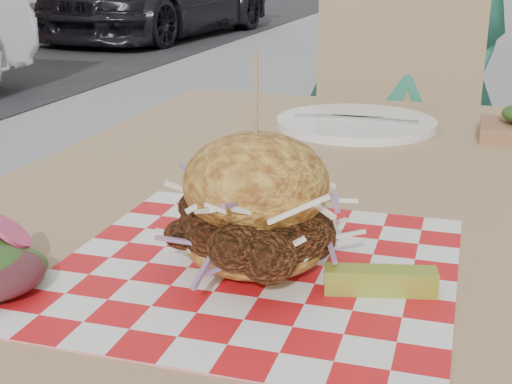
{
  "coord_description": "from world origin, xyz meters",
  "views": [
    {
      "loc": [
        0.44,
        -1.16,
        1.03
      ],
      "look_at": [
        0.26,
        -0.58,
        0.82
      ],
      "focal_mm": 50.0,
      "sensor_mm": 36.0,
      "label": 1
    }
  ],
  "objects_px": {
    "sandwich": "(256,211)",
    "diner": "(400,31)",
    "patio_chair": "(384,152)",
    "patio_table": "(310,244)"
  },
  "relations": [
    {
      "from": "sandwich",
      "to": "diner",
      "type": "bearing_deg",
      "value": 90.81
    },
    {
      "from": "patio_chair",
      "to": "diner",
      "type": "bearing_deg",
      "value": 82.01
    },
    {
      "from": "diner",
      "to": "sandwich",
      "type": "distance_m",
      "value": 1.43
    },
    {
      "from": "diner",
      "to": "patio_chair",
      "type": "distance_m",
      "value": 0.37
    },
    {
      "from": "patio_chair",
      "to": "sandwich",
      "type": "height_order",
      "value": "same"
    },
    {
      "from": "diner",
      "to": "sandwich",
      "type": "height_order",
      "value": "diner"
    },
    {
      "from": "patio_table",
      "to": "sandwich",
      "type": "relative_size",
      "value": 6.04
    },
    {
      "from": "diner",
      "to": "sandwich",
      "type": "xyz_separation_m",
      "value": [
        0.02,
        -1.43,
        -0.03
      ]
    },
    {
      "from": "patio_table",
      "to": "patio_chair",
      "type": "height_order",
      "value": "patio_chair"
    },
    {
      "from": "patio_table",
      "to": "patio_chair",
      "type": "relative_size",
      "value": 1.26
    }
  ]
}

